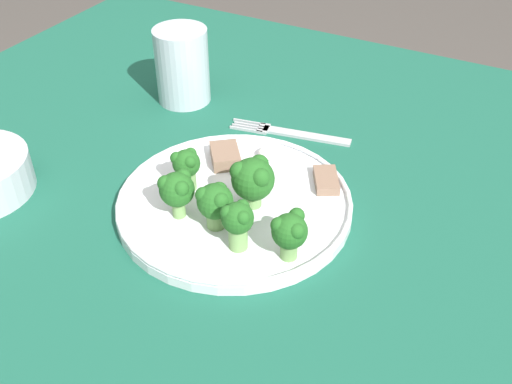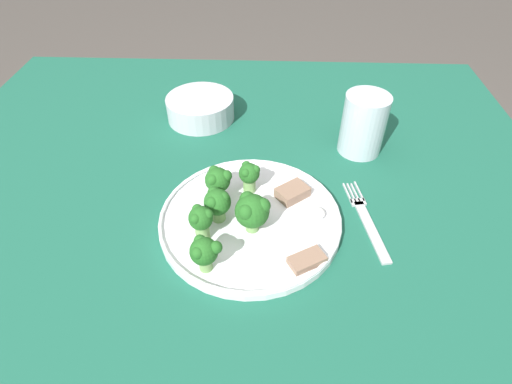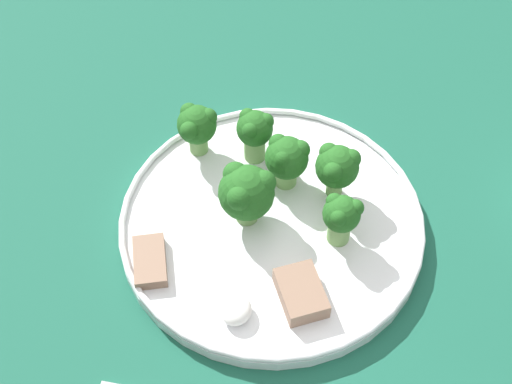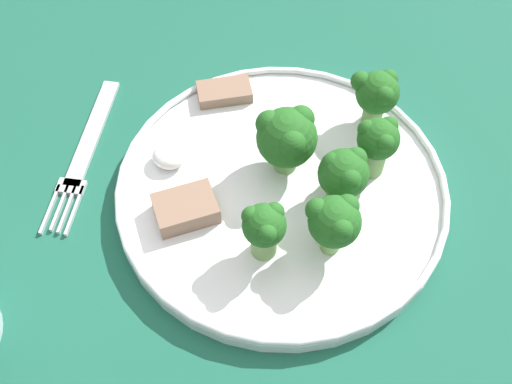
{
  "view_description": "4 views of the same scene",
  "coord_description": "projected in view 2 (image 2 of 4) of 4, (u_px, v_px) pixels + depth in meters",
  "views": [
    {
      "loc": [
        -0.43,
        -0.35,
        1.16
      ],
      "look_at": [
        0.04,
        -0.1,
        0.74
      ],
      "focal_mm": 42.0,
      "sensor_mm": 36.0,
      "label": 1
    },
    {
      "loc": [
        0.06,
        -0.49,
        1.16
      ],
      "look_at": [
        0.05,
        -0.06,
        0.76
      ],
      "focal_mm": 28.0,
      "sensor_mm": 36.0,
      "label": 2
    },
    {
      "loc": [
        0.39,
        0.05,
        1.25
      ],
      "look_at": [
        0.03,
        -0.09,
        0.75
      ],
      "focal_mm": 50.0,
      "sensor_mm": 36.0,
      "label": 3
    },
    {
      "loc": [
        -0.03,
        0.21,
        1.12
      ],
      "look_at": [
        0.05,
        -0.04,
        0.75
      ],
      "focal_mm": 42.0,
      "sensor_mm": 36.0,
      "label": 4
    }
  ],
  "objects": [
    {
      "name": "sauce_dollop",
      "position": [
        316.0,
        213.0,
        0.6
      ],
      "size": [
        0.03,
        0.03,
        0.02
      ],
      "color": "white",
      "rests_on": "dinner_plate"
    },
    {
      "name": "broccoli_floret_center_back",
      "position": [
        249.0,
        175.0,
        0.63
      ],
      "size": [
        0.03,
        0.03,
        0.05
      ],
      "color": "#709E56",
      "rests_on": "dinner_plate"
    },
    {
      "name": "meat_slice_front_slice",
      "position": [
        292.0,
        192.0,
        0.63
      ],
      "size": [
        0.06,
        0.06,
        0.02
      ],
      "color": "#846651",
      "rests_on": "dinner_plate"
    },
    {
      "name": "drinking_glass",
      "position": [
        363.0,
        127.0,
        0.72
      ],
      "size": [
        0.08,
        0.08,
        0.11
      ],
      "color": "#B2C1CC",
      "rests_on": "table"
    },
    {
      "name": "broccoli_floret_mid_cluster",
      "position": [
        217.0,
        202.0,
        0.58
      ],
      "size": [
        0.04,
        0.04,
        0.05
      ],
      "color": "#709E56",
      "rests_on": "dinner_plate"
    },
    {
      "name": "broccoli_floret_front_left",
      "position": [
        218.0,
        180.0,
        0.61
      ],
      "size": [
        0.04,
        0.04,
        0.06
      ],
      "color": "#709E56",
      "rests_on": "dinner_plate"
    },
    {
      "name": "broccoli_floret_near_rim_left",
      "position": [
        252.0,
        211.0,
        0.56
      ],
      "size": [
        0.05,
        0.05,
        0.06
      ],
      "color": "#709E56",
      "rests_on": "dinner_plate"
    },
    {
      "name": "dinner_plate",
      "position": [
        250.0,
        219.0,
        0.61
      ],
      "size": [
        0.28,
        0.28,
        0.02
      ],
      "color": "white",
      "rests_on": "table"
    },
    {
      "name": "fork",
      "position": [
        366.0,
        220.0,
        0.62
      ],
      "size": [
        0.05,
        0.17,
        0.0
      ],
      "color": "#B2B2B7",
      "rests_on": "table"
    },
    {
      "name": "ground_plane",
      "position": [
        241.0,
        372.0,
        1.14
      ],
      "size": [
        8.0,
        8.0,
        0.0
      ],
      "primitive_type": "plane",
      "color": "#4C4742"
    },
    {
      "name": "meat_slice_middle_slice",
      "position": [
        307.0,
        260.0,
        0.54
      ],
      "size": [
        0.06,
        0.05,
        0.01
      ],
      "color": "#846651",
      "rests_on": "dinner_plate"
    },
    {
      "name": "broccoli_floret_back_left",
      "position": [
        204.0,
        252.0,
        0.51
      ],
      "size": [
        0.04,
        0.04,
        0.05
      ],
      "color": "#709E56",
      "rests_on": "dinner_plate"
    },
    {
      "name": "table",
      "position": [
        232.0,
        229.0,
        0.73
      ],
      "size": [
        1.13,
        1.01,
        0.71
      ],
      "color": "#195642",
      "rests_on": "ground_plane"
    },
    {
      "name": "cream_bowl",
      "position": [
        201.0,
        108.0,
        0.82
      ],
      "size": [
        0.14,
        0.14,
        0.05
      ],
      "color": "#B7BCC6",
      "rests_on": "table"
    },
    {
      "name": "broccoli_floret_center_left",
      "position": [
        201.0,
        220.0,
        0.55
      ],
      "size": [
        0.04,
        0.03,
        0.06
      ],
      "color": "#709E56",
      "rests_on": "dinner_plate"
    }
  ]
}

